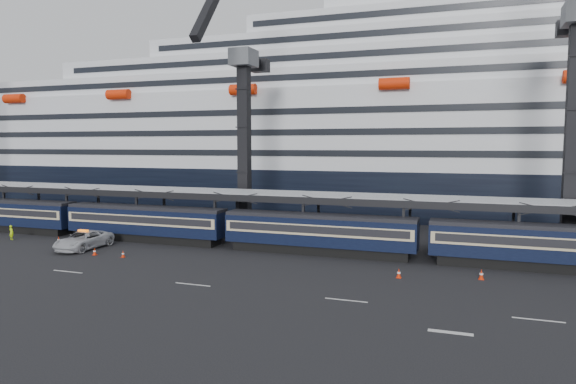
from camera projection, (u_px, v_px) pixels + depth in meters
name	position (u px, v px, depth m)	size (l,w,h in m)	color
ground	(384.00, 288.00, 38.42)	(260.00, 260.00, 0.00)	black
lane_markings	(507.00, 323.00, 30.80)	(111.00, 4.27, 0.02)	beige
train	(352.00, 234.00, 49.15)	(133.05, 3.00, 4.05)	black
canopy	(407.00, 200.00, 51.08)	(130.00, 6.25, 5.53)	#92949A
cruise_ship	(425.00, 134.00, 80.82)	(214.09, 28.84, 34.00)	black
crane_dark_near	(243.00, 134.00, 61.42)	(4.50, 17.75, 35.08)	#4B4E53
crane_dark_mid	(574.00, 117.00, 48.72)	(4.50, 18.24, 39.64)	#4B4E53
pickup_truck	(84.00, 240.00, 52.67)	(3.06, 6.63, 1.84)	#B7B8BE
worker	(11.00, 233.00, 57.81)	(0.60, 0.40, 1.66)	#C3F60C
traffic_cone_a	(59.00, 240.00, 55.43)	(0.42, 0.42, 0.84)	red
traffic_cone_b	(95.00, 251.00, 49.81)	(0.36, 0.36, 0.73)	red
traffic_cone_c	(123.00, 254.00, 48.80)	(0.34, 0.34, 0.68)	red
traffic_cone_d	(399.00, 273.00, 41.26)	(0.40, 0.40, 0.79)	red
traffic_cone_e	(481.00, 274.00, 40.79)	(0.42, 0.42, 0.83)	red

